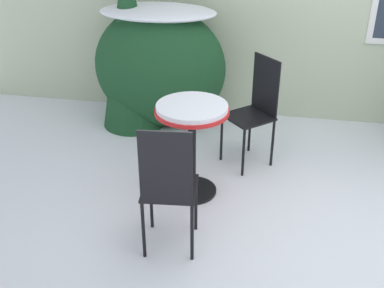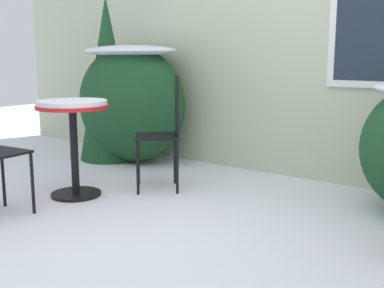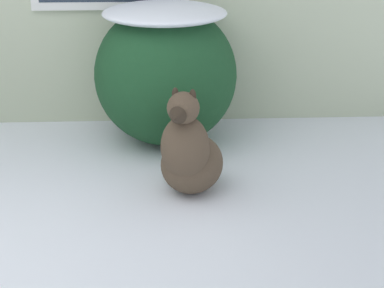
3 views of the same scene
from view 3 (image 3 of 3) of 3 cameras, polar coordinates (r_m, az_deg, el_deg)
name	(u,v)px [view 3 (image 3 of 3)]	position (r m, az deg, el deg)	size (l,w,h in m)	color
shrub_middle	(166,70)	(4.17, -2.57, 7.18)	(1.00, 1.06, 0.99)	#194223
dog	(189,155)	(3.43, -0.26, -1.05)	(0.49, 0.60, 0.68)	#4C3D2D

